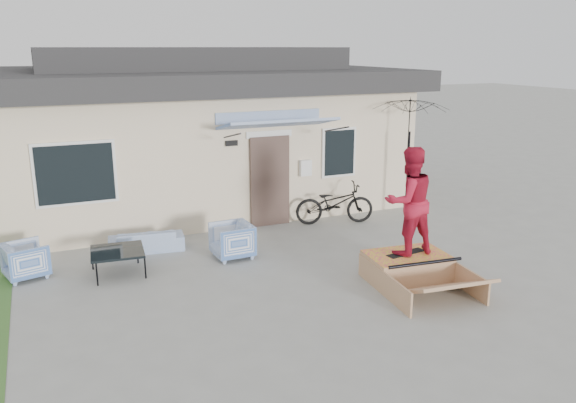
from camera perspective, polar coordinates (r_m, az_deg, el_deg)
name	(u,v)px	position (r m, az deg, el deg)	size (l,w,h in m)	color
ground	(316,308)	(9.45, 2.74, -10.46)	(90.00, 90.00, 0.00)	gray
house	(188,127)	(16.22, -9.83, 7.31)	(10.80, 8.49, 4.10)	beige
loveseat	(146,237)	(12.21, -13.83, -3.40)	(1.51, 0.44, 0.59)	#3964B3
armchair_left	(25,258)	(11.51, -24.50, -5.14)	(0.70, 0.66, 0.72)	#3964B3
armchair_right	(232,239)	(11.51, -5.56, -3.68)	(0.75, 0.70, 0.77)	#3964B3
coffee_table	(118,262)	(11.13, -16.43, -5.76)	(0.93, 0.93, 0.46)	black
bicycle	(335,199)	(13.63, 4.63, 0.25)	(0.65, 1.86, 1.19)	black
patio_umbrella	(409,146)	(14.26, 11.85, 5.38)	(1.92, 1.79, 2.20)	black
skate_ramp	(407,267)	(10.65, 11.64, -6.35)	(1.41, 1.88, 0.47)	tan
skateboard	(406,252)	(10.60, 11.58, -4.95)	(0.79, 0.20, 0.05)	black
skater	(409,199)	(10.31, 11.87, 0.20)	(0.94, 0.73, 1.92)	#B51831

